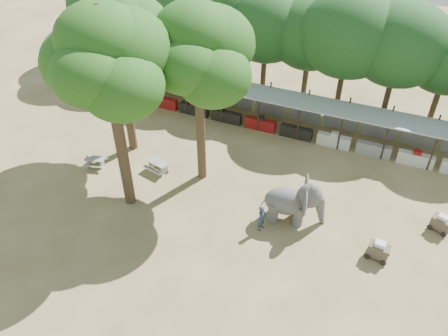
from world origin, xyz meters
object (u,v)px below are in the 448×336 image
at_px(yard_tree_back, 197,52).
at_px(elephant, 295,201).
at_px(picnic_table_far, 158,165).
at_px(yard_tree_center, 106,60).
at_px(picnic_table_near, 95,161).
at_px(cart_front, 378,250).
at_px(cart_back, 441,223).
at_px(yard_tree_left, 117,36).
at_px(handler, 262,218).

distance_m(yard_tree_back, elephant, 9.99).
bearing_deg(picnic_table_far, yard_tree_center, -80.52).
bearing_deg(picnic_table_near, cart_front, -16.85).
bearing_deg(cart_back, yard_tree_left, -157.88).
distance_m(picnic_table_near, picnic_table_far, 4.35).
height_order(yard_tree_left, cart_front, yard_tree_left).
bearing_deg(cart_front, cart_back, 57.31).
height_order(picnic_table_near, cart_front, cart_front).
distance_m(elephant, picnic_table_near, 13.78).
bearing_deg(elephant, yard_tree_back, 152.63).
distance_m(picnic_table_near, cart_back, 21.91).
relative_size(handler, picnic_table_near, 1.06).
height_order(picnic_table_near, picnic_table_far, picnic_table_far).
xyz_separation_m(elephant, cart_back, (7.98, 2.49, -0.85)).
xyz_separation_m(elephant, handler, (-1.43, -1.49, -0.55)).
bearing_deg(cart_back, yard_tree_center, -142.20).
bearing_deg(yard_tree_left, yard_tree_back, -9.46).
bearing_deg(picnic_table_far, cart_back, 18.40).
height_order(handler, cart_back, handler).
distance_m(elephant, picnic_table_far, 9.65).
distance_m(yard_tree_left, handler, 14.15).
bearing_deg(cart_back, yard_tree_back, -154.27).
height_order(yard_tree_center, handler, yard_tree_center).
relative_size(elephant, picnic_table_near, 2.36).
bearing_deg(cart_front, handler, -168.20).
distance_m(yard_tree_center, yard_tree_back, 5.04).
xyz_separation_m(yard_tree_center, handler, (8.33, 0.78, -8.36)).
bearing_deg(elephant, cart_front, -24.61).
height_order(yard_tree_back, cart_front, yard_tree_back).
distance_m(elephant, cart_back, 8.40).
distance_m(handler, cart_front, 6.45).
height_order(cart_front, cart_back, cart_front).
bearing_deg(handler, cart_back, -57.15).
bearing_deg(picnic_table_near, handler, -20.01).
relative_size(cart_front, cart_back, 0.96).
distance_m(cart_front, cart_back, 4.61).
height_order(yard_tree_back, picnic_table_far, yard_tree_back).
relative_size(elephant, handler, 2.22).
relative_size(picnic_table_near, picnic_table_far, 0.89).
height_order(yard_tree_left, picnic_table_near, yard_tree_left).
height_order(elephant, picnic_table_far, elephant).
bearing_deg(yard_tree_back, elephant, -14.36).
height_order(yard_tree_left, handler, yard_tree_left).
relative_size(yard_tree_back, elephant, 3.02).
relative_size(yard_tree_back, picnic_table_far, 6.33).
xyz_separation_m(yard_tree_center, yard_tree_back, (3.00, 4.00, -0.67)).
bearing_deg(picnic_table_far, yard_tree_left, 162.66).
relative_size(yard_tree_center, cart_back, 9.06).
distance_m(yard_tree_left, cart_front, 19.69).
xyz_separation_m(handler, picnic_table_far, (-8.14, 2.34, -0.35)).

